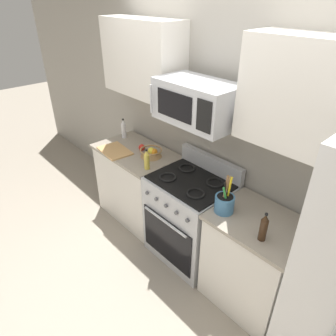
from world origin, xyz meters
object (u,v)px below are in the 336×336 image
microwave (197,102)px  bottle_oil (147,160)px  apple_loose (142,147)px  fruit_basket (151,152)px  utensil_crock (225,203)px  bottle_vinegar (124,129)px  range_oven (189,218)px  bottle_soy (264,228)px  cutting_board (115,151)px

microwave → bottle_oil: 0.85m
microwave → apple_loose: 1.11m
fruit_basket → utensil_crock: bearing=-8.2°
apple_loose → bottle_oil: (0.36, -0.21, 0.06)m
fruit_basket → apple_loose: fruit_basket is taller
bottle_oil → microwave: bearing=21.0°
utensil_crock → bottle_vinegar: 1.76m
bottle_vinegar → fruit_basket: bearing=-6.3°
utensil_crock → bottle_oil: 0.96m
range_oven → bottle_soy: size_ratio=4.56×
bottle_vinegar → apple_loose: bearing=-7.4°
range_oven → bottle_oil: (-0.48, -0.16, 0.54)m
bottle_oil → bottle_vinegar: bearing=161.1°
bottle_vinegar → bottle_oil: bottle_vinegar is taller
microwave → bottle_soy: 1.12m
range_oven → bottle_vinegar: bearing=174.9°
apple_loose → bottle_soy: 1.73m
apple_loose → cutting_board: apple_loose is taller
utensil_crock → bottle_oil: (-0.96, -0.04, 0.02)m
apple_loose → bottle_vinegar: bearing=172.6°
utensil_crock → apple_loose: (-1.32, 0.18, -0.05)m
cutting_board → fruit_basket: bearing=32.0°
utensil_crock → bottle_oil: bearing=-177.8°
fruit_basket → bottle_soy: size_ratio=1.01×
microwave → cutting_board: bearing=-168.3°
apple_loose → bottle_soy: bearing=-7.6°
range_oven → microwave: microwave is taller
bottle_vinegar → bottle_oil: 0.83m
range_oven → bottle_oil: size_ratio=5.00×
bottle_soy → bottle_oil: (-1.36, 0.02, -0.01)m
bottle_soy → fruit_basket: bearing=171.9°
cutting_board → apple_loose: bearing=52.8°
microwave → cutting_board: (-1.02, -0.21, -0.77)m
fruit_basket → bottle_vinegar: 0.62m
utensil_crock → bottle_soy: bearing=-7.7°
apple_loose → cutting_board: size_ratio=0.19×
bottle_oil → utensil_crock: bearing=2.2°
microwave → fruit_basket: (-0.65, 0.02, -0.72)m
cutting_board → bottle_oil: bearing=3.1°
microwave → bottle_oil: bearing=-159.0°
cutting_board → utensil_crock: bearing=2.5°
utensil_crock → bottle_vinegar: (-1.75, 0.23, 0.03)m
microwave → fruit_basket: bearing=178.3°
apple_loose → bottle_soy: bottle_soy is taller
bottle_vinegar → bottle_soy: bearing=-7.6°
cutting_board → bottle_oil: 0.55m
bottle_soy → apple_loose: bearing=172.4°
apple_loose → bottle_vinegar: bottle_vinegar is taller
utensil_crock → cutting_board: (-1.51, -0.07, -0.08)m
bottle_oil → cutting_board: bearing=-176.9°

